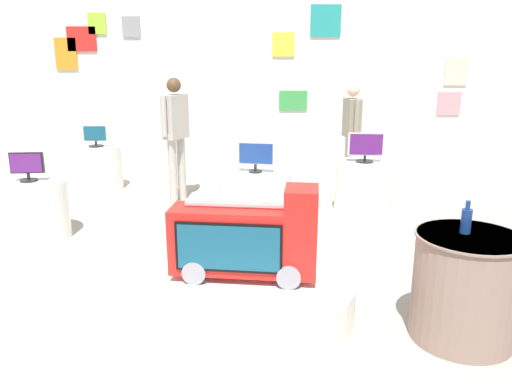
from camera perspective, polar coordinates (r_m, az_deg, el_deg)
The scene contains 16 objects.
ground_plane at distance 4.45m, azimuth -6.17°, elevation -12.24°, with size 30.00×30.00×0.00m, color #A8A091.
back_wall_display at distance 9.23m, azimuth -3.54°, elevation 12.21°, with size 11.57×0.13×3.15m.
main_display_pedestal at distance 4.20m, azimuth -1.38°, elevation -11.55°, with size 1.80×1.80×0.31m, color white.
novelty_firetruck_tv at distance 4.00m, azimuth -1.09°, elevation -5.55°, with size 1.19×0.51×0.76m.
display_pedestal_left_rear at distance 6.19m, azimuth -0.07°, elevation -0.83°, with size 0.88×0.88×0.68m, color white.
tv_on_left_rear at distance 6.05m, azimuth -0.06°, elevation 4.21°, with size 0.44×0.16×0.37m.
display_pedestal_center_rear at distance 6.30m, azimuth -24.02°, elevation -1.88°, with size 0.80×0.80×0.68m, color white.
tv_on_center_rear at distance 6.17m, azimuth -24.55°, elevation 2.72°, with size 0.37×0.19×0.33m.
display_pedestal_right_rear at distance 6.93m, azimuth 12.07°, elevation 0.58°, with size 0.76×0.76×0.68m, color white.
tv_on_right_rear at distance 6.81m, azimuth 12.33°, elevation 5.04°, with size 0.46×0.23×0.39m.
display_pedestal_far_right at distance 8.32m, azimuth -17.49°, elevation 2.62°, with size 0.75×0.75×0.68m, color white.
tv_on_far_right at distance 8.23m, azimuth -17.77°, elevation 6.08°, with size 0.37×0.23×0.33m.
side_table_round at distance 4.04m, azimuth 22.64°, elevation -9.87°, with size 0.78×0.78×0.81m.
bottle_on_side_table at distance 3.90m, azimuth 22.76°, elevation -2.96°, with size 0.07×0.07×0.24m.
shopper_browsing_near_truck at distance 7.23m, azimuth -9.11°, elevation 6.95°, with size 0.37×0.49×1.76m.
shopper_browsing_rear at distance 8.17m, azimuth 10.78°, elevation 7.21°, with size 0.24×0.56×1.64m.
Camera 1 is at (0.40, -3.94, 2.04)m, focal length 35.25 mm.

